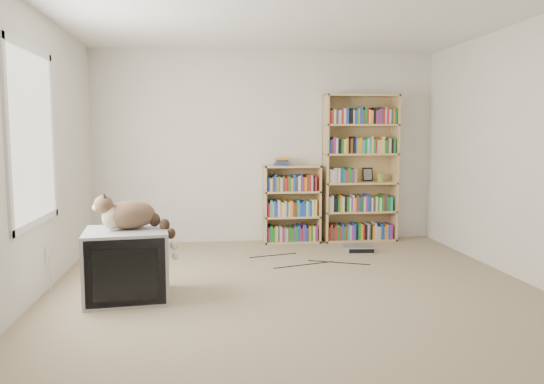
{
  "coord_description": "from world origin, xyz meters",
  "views": [
    {
      "loc": [
        -0.78,
        -4.49,
        1.41
      ],
      "look_at": [
        -0.11,
        1.0,
        0.82
      ],
      "focal_mm": 35.0,
      "sensor_mm": 36.0,
      "label": 1
    }
  ],
  "objects": [
    {
      "name": "floor",
      "position": [
        0.0,
        0.0,
        0.0
      ],
      "size": [
        4.5,
        5.0,
        0.01
      ],
      "primitive_type": "cube",
      "color": "tan",
      "rests_on": "ground"
    },
    {
      "name": "wall_back",
      "position": [
        0.0,
        2.5,
        1.25
      ],
      "size": [
        4.5,
        0.02,
        2.5
      ],
      "primitive_type": "cube",
      "color": "beige",
      "rests_on": "floor"
    },
    {
      "name": "wall_front",
      "position": [
        0.0,
        -2.5,
        1.25
      ],
      "size": [
        4.5,
        0.02,
        2.5
      ],
      "primitive_type": "cube",
      "color": "beige",
      "rests_on": "floor"
    },
    {
      "name": "wall_left",
      "position": [
        -2.25,
        0.0,
        1.25
      ],
      "size": [
        0.02,
        5.0,
        2.5
      ],
      "primitive_type": "cube",
      "color": "beige",
      "rests_on": "floor"
    },
    {
      "name": "wall_right",
      "position": [
        2.25,
        0.0,
        1.25
      ],
      "size": [
        0.02,
        5.0,
        2.5
      ],
      "primitive_type": "cube",
      "color": "beige",
      "rests_on": "floor"
    },
    {
      "name": "ceiling",
      "position": [
        0.0,
        0.0,
        2.5
      ],
      "size": [
        4.5,
        5.0,
        0.02
      ],
      "primitive_type": "cube",
      "color": "white",
      "rests_on": "wall_back"
    },
    {
      "name": "window",
      "position": [
        -2.24,
        0.2,
        1.4
      ],
      "size": [
        0.02,
        1.22,
        1.52
      ],
      "primitive_type": "cube",
      "color": "white",
      "rests_on": "wall_left"
    },
    {
      "name": "crt_tv",
      "position": [
        -1.48,
        0.11,
        0.3
      ],
      "size": [
        0.75,
        0.7,
        0.6
      ],
      "rotation": [
        0.0,
        0.0,
        0.11
      ],
      "color": "#9A9A9D",
      "rests_on": "floor"
    },
    {
      "name": "cat",
      "position": [
        -1.4,
        0.13,
        0.69
      ],
      "size": [
        0.74,
        0.47,
        0.54
      ],
      "rotation": [
        0.0,
        0.0,
        0.34
      ],
      "color": "#3A2317",
      "rests_on": "crt_tv"
    },
    {
      "name": "bookcase_tall",
      "position": [
        1.24,
        2.36,
        0.92
      ],
      "size": [
        0.97,
        0.3,
        1.94
      ],
      "color": "tan",
      "rests_on": "floor"
    },
    {
      "name": "bookcase_short",
      "position": [
        0.32,
        2.36,
        0.47
      ],
      "size": [
        0.74,
        0.3,
        1.02
      ],
      "color": "tan",
      "rests_on": "floor"
    },
    {
      "name": "book_stack",
      "position": [
        0.18,
        2.31,
        1.07
      ],
      "size": [
        0.19,
        0.24,
        0.1
      ],
      "primitive_type": "cube",
      "color": "red",
      "rests_on": "bookcase_short"
    },
    {
      "name": "green_mug",
      "position": [
        1.52,
        2.34,
        0.84
      ],
      "size": [
        0.1,
        0.1,
        0.11
      ],
      "primitive_type": "cylinder",
      "color": "olive",
      "rests_on": "bookcase_tall"
    },
    {
      "name": "framed_print",
      "position": [
        1.37,
        2.44,
        0.88
      ],
      "size": [
        0.14,
        0.05,
        0.18
      ],
      "primitive_type": "cube",
      "rotation": [
        -0.17,
        0.0,
        0.0
      ],
      "color": "black",
      "rests_on": "bookcase_tall"
    },
    {
      "name": "dvd_player",
      "position": [
        1.01,
        1.63,
        0.04
      ],
      "size": [
        0.37,
        0.28,
        0.08
      ],
      "primitive_type": "cube",
      "rotation": [
        0.0,
        0.0,
        -0.09
      ],
      "color": "#B3B3B8",
      "rests_on": "floor"
    },
    {
      "name": "wall_outlet",
      "position": [
        -2.24,
        0.45,
        0.32
      ],
      "size": [
        0.01,
        0.08,
        0.13
      ],
      "primitive_type": "cube",
      "color": "silver",
      "rests_on": "wall_left"
    },
    {
      "name": "floor_cables",
      "position": [
        0.11,
        1.3,
        0.0
      ],
      "size": [
        1.2,
        0.7,
        0.01
      ],
      "primitive_type": null,
      "color": "black",
      "rests_on": "floor"
    }
  ]
}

